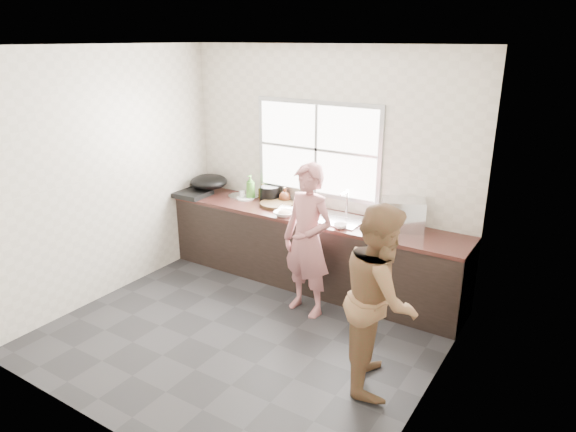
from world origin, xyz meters
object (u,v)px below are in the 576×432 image
Objects in this scene: bottle_green at (250,187)px; pot_lid_left at (247,197)px; burner at (192,194)px; woman at (308,245)px; person_side at (380,297)px; bottle_brown_short at (285,195)px; bowl_mince at (284,213)px; bowl_held at (340,226)px; dish_rack at (403,214)px; bottle_brown_tall at (263,192)px; glass_jar at (242,195)px; wok at (209,182)px; cutting_board at (277,204)px; plate_food at (246,198)px; pot_lid_right at (239,196)px; black_pot at (270,193)px; bowl_crabs at (379,228)px.

bottle_green is 1.09× the size of pot_lid_left.
burner is at bearing -156.42° from bottle_green.
person_side is at bearing -23.19° from woman.
bottle_brown_short is 1.21m from burner.
bowl_held is at bearing -0.83° from bowl_mince.
bottle_brown_short is at bearing 121.94° from bowl_mince.
bottle_brown_short is 0.40× the size of dish_rack.
bowl_held is 1.07× the size of bottle_brown_tall.
woman is 1.29m from person_side.
bowl_held is 0.59× the size of bottle_green.
bowl_held is 0.45× the size of burner.
wok reaches higher than glass_jar.
cutting_board is 1.80× the size of bowl_mince.
bowl_mince is at bearing -24.56° from bottle_green.
wok is at bearing -168.10° from pot_lid_left.
bottle_brown_tall is 0.60× the size of pot_lid_left.
cutting_board is 1.15m from burner.
person_side reaches higher than cutting_board.
dish_rack is (0.74, 0.69, 0.27)m from woman.
wok reaches higher than bottle_brown_tall.
glass_jar is 0.66m from burner.
plate_food reaches higher than pot_lid_left.
plate_food is at bearing -71.93° from pot_lid_left.
pot_lid_right is at bearing 168.11° from bowl_held.
pot_lid_left is (-0.18, -0.08, -0.08)m from bottle_brown_tall.
bottle_brown_short is at bearing 13.89° from bottle_green.
bottle_brown_short reaches higher than glass_jar.
dish_rack is at bearing 1.82° from cutting_board.
wok is 1.10× the size of dish_rack.
burner reaches higher than pot_lid_left.
bowl_crabs is at bearing -9.63° from black_pot.
plate_food is 1.31× the size of bottle_brown_short.
bowl_crabs is at bearing 52.28° from woman.
cutting_board reaches higher than pot_lid_left.
wok is (-2.02, 0.25, 0.12)m from bowl_held.
woman is 15.44× the size of glass_jar.
bowl_mince reaches higher than plate_food.
bottle_brown_tall is 0.39× the size of dish_rack.
bowl_crabs reaches higher than pot_lid_left.
person_side is at bearing -99.55° from dish_rack.
woman is 1.29m from black_pot.
person_side is 2.78m from pot_lid_left.
woman is at bearing -116.44° from bowl_held.
woman is 4.94× the size of bottle_green.
plate_food is (-0.28, -0.12, -0.08)m from black_pot.
bowl_crabs is 1.81m from bottle_green.
person_side is 5.66× the size of pot_lid_right.
bowl_crabs is 1.99m from pot_lid_right.
plate_food is at bearing 4.92° from wok.
wok is at bearing 158.01° from dish_rack.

